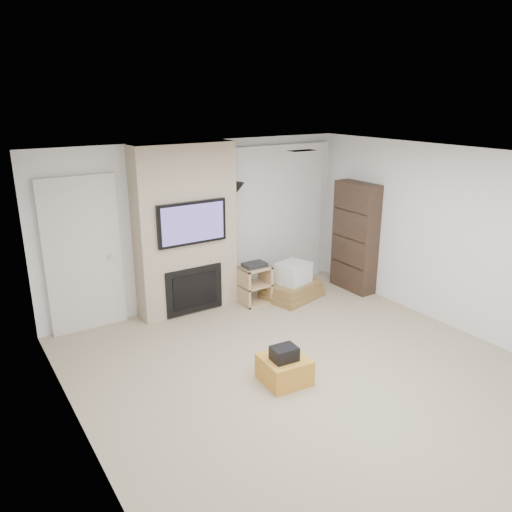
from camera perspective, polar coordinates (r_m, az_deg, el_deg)
floor at (r=6.02m, az=6.41°, el=-13.49°), size 5.00×5.50×0.00m
ceiling at (r=5.18m, az=7.38°, el=10.84°), size 5.00×5.50×0.00m
wall_back at (r=7.69m, az=-6.32°, el=3.69°), size 5.00×0.00×2.50m
wall_left at (r=4.43m, az=-19.24°, el=-8.23°), size 0.00×5.50×2.50m
wall_right at (r=7.27m, az=22.24°, el=1.61°), size 0.00×5.50×2.50m
hvac_vent at (r=6.05m, az=5.36°, el=11.88°), size 0.35×0.18×0.01m
ottoman at (r=5.83m, az=3.25°, el=-12.80°), size 0.54×0.54×0.30m
black_bag at (r=5.67m, az=3.24°, el=-11.06°), size 0.30×0.24×0.16m
fireplace_wall at (r=7.36m, az=-8.00°, el=2.87°), size 1.50×0.47×2.50m
entry_door at (r=7.12m, az=-19.14°, el=-0.02°), size 1.02×0.11×2.14m
vertical_blinds at (r=8.34m, az=2.47°, el=5.08°), size 1.98×0.10×2.37m
floor_lamp at (r=7.64m, az=-2.34°, el=5.42°), size 0.28×0.28×1.87m
av_stand at (r=7.78m, az=-0.17°, el=-3.00°), size 0.45×0.38×0.66m
box_stack at (r=8.04m, az=4.21°, el=-3.29°), size 1.02×0.86×0.59m
bookshelf at (r=8.36m, az=11.26°, el=2.13°), size 0.30×0.80×1.80m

